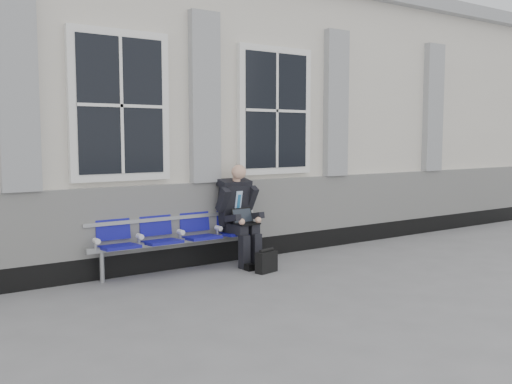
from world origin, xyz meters
TOP-DOWN VIEW (x-y plane):
  - ground at (0.00, 0.00)m, footprint 70.00×70.00m
  - station_building at (-0.02, 3.47)m, footprint 14.40×4.40m
  - bench at (-1.40, 1.32)m, footprint 2.60×0.47m
  - businessman at (-0.50, 1.19)m, footprint 0.59×0.79m
  - briefcase at (-0.46, 0.54)m, footprint 0.35×0.21m

SIDE VIEW (x-z plane):
  - ground at x=0.00m, z-range 0.00..0.00m
  - briefcase at x=-0.46m, z-range -0.01..0.32m
  - bench at x=-1.40m, z-range 0.10..1.01m
  - businessman at x=-0.50m, z-range 0.06..1.51m
  - station_building at x=-0.02m, z-range -0.02..4.47m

